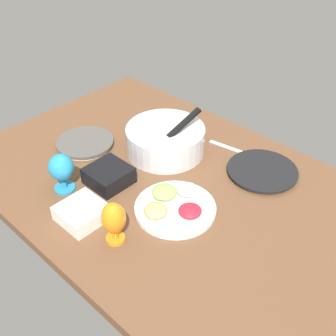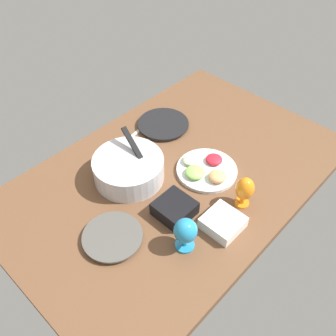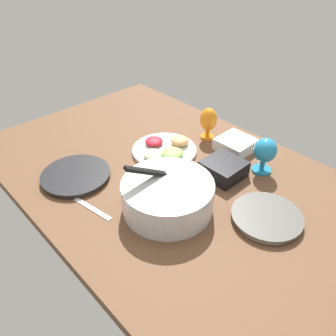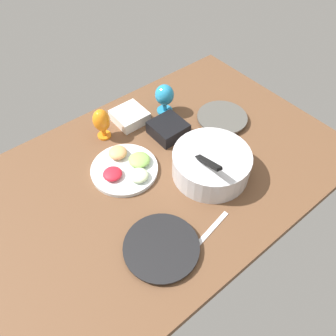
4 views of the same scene
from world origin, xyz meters
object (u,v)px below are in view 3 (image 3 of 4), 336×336
(dinner_plate_left, at_px, (267,217))
(square_bowl_white, at_px, (236,144))
(fruit_platter, at_px, (165,149))
(square_bowl_black, at_px, (224,168))
(mixing_bowl, at_px, (168,195))
(hurricane_glass_orange, at_px, (208,121))
(dinner_plate_right, at_px, (76,176))
(hurricane_glass_blue, at_px, (265,152))

(dinner_plate_left, bearing_deg, square_bowl_white, -38.72)
(fruit_platter, xyz_separation_m, square_bowl_black, (-0.28, -0.06, 0.02))
(dinner_plate_left, height_order, mixing_bowl, mixing_bowl)
(hurricane_glass_orange, bearing_deg, mixing_bowl, 115.76)
(mixing_bowl, height_order, fruit_platter, mixing_bowl)
(dinner_plate_right, height_order, fruit_platter, fruit_platter)
(hurricane_glass_orange, bearing_deg, dinner_plate_right, 76.27)
(hurricane_glass_orange, distance_m, hurricane_glass_blue, 0.33)
(mixing_bowl, xyz_separation_m, square_bowl_black, (-0.01, -0.29, -0.02))
(dinner_plate_right, distance_m, square_bowl_white, 0.70)
(dinner_plate_left, relative_size, dinner_plate_right, 0.89)
(square_bowl_white, bearing_deg, hurricane_glass_orange, 4.86)
(fruit_platter, relative_size, hurricane_glass_blue, 1.88)
(dinner_plate_right, xyz_separation_m, square_bowl_black, (-0.39, -0.44, 0.02))
(hurricane_glass_orange, height_order, square_bowl_white, hurricane_glass_orange)
(dinner_plate_right, relative_size, mixing_bowl, 0.85)
(dinner_plate_left, height_order, dinner_plate_right, dinner_plate_left)
(hurricane_glass_orange, relative_size, square_bowl_white, 1.03)
(dinner_plate_right, distance_m, mixing_bowl, 0.41)
(hurricane_glass_blue, xyz_separation_m, square_bowl_white, (0.17, -0.05, -0.06))
(dinner_plate_right, relative_size, hurricane_glass_orange, 1.79)
(square_bowl_black, bearing_deg, mixing_bowl, 87.59)
(square_bowl_black, bearing_deg, hurricane_glass_blue, -123.04)
(square_bowl_white, bearing_deg, dinner_plate_left, 141.28)
(hurricane_glass_orange, bearing_deg, fruit_platter, 80.42)
(dinner_plate_left, height_order, fruit_platter, fruit_platter)
(dinner_plate_left, bearing_deg, hurricane_glass_blue, -52.63)
(dinner_plate_left, bearing_deg, hurricane_glass_orange, -27.88)
(mixing_bowl, bearing_deg, dinner_plate_left, -143.48)
(dinner_plate_right, height_order, square_bowl_black, square_bowl_black)
(mixing_bowl, xyz_separation_m, square_bowl_white, (0.07, -0.48, -0.03))
(hurricane_glass_blue, bearing_deg, fruit_platter, 28.09)
(dinner_plate_left, xyz_separation_m, square_bowl_white, (0.35, -0.28, 0.02))
(dinner_plate_right, bearing_deg, fruit_platter, -106.20)
(fruit_platter, height_order, hurricane_glass_orange, hurricane_glass_orange)
(dinner_plate_left, relative_size, mixing_bowl, 0.75)
(hurricane_glass_blue, bearing_deg, mixing_bowl, 76.72)
(dinner_plate_right, xyz_separation_m, square_bowl_white, (-0.30, -0.63, 0.02))
(dinner_plate_left, xyz_separation_m, square_bowl_black, (0.26, -0.09, 0.02))
(fruit_platter, bearing_deg, dinner_plate_right, 73.80)
(fruit_platter, height_order, hurricane_glass_blue, hurricane_glass_blue)
(dinner_plate_left, height_order, hurricane_glass_blue, hurricane_glass_blue)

